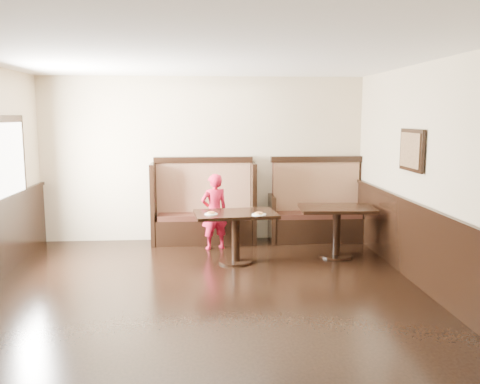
{
  "coord_description": "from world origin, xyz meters",
  "views": [
    {
      "loc": [
        -0.0,
        -5.22,
        2.15
      ],
      "look_at": [
        0.55,
        2.35,
        1.0
      ],
      "focal_mm": 38.0,
      "sensor_mm": 36.0,
      "label": 1
    }
  ],
  "objects": [
    {
      "name": "table_neighbor",
      "position": [
        2.02,
        2.23,
        0.58
      ],
      "size": [
        1.15,
        0.79,
        0.77
      ],
      "rotation": [
        0.0,
        0.0,
        -0.06
      ],
      "color": "black",
      "rests_on": "ground"
    },
    {
      "name": "child",
      "position": [
        0.17,
        2.82,
        0.61
      ],
      "size": [
        0.52,
        0.43,
        1.23
      ],
      "primitive_type": "imported",
      "rotation": [
        0.0,
        0.0,
        3.49
      ],
      "color": "red",
      "rests_on": "ground"
    },
    {
      "name": "pizza_plate_left",
      "position": [
        0.1,
        1.91,
        0.76
      ],
      "size": [
        0.19,
        0.19,
        0.03
      ],
      "color": "white",
      "rests_on": "table_main"
    },
    {
      "name": "booth_main",
      "position": [
        0.0,
        3.3,
        0.53
      ],
      "size": [
        1.75,
        0.72,
        1.45
      ],
      "color": "black",
      "rests_on": "ground"
    },
    {
      "name": "booth_neighbor",
      "position": [
        1.95,
        3.29,
        0.48
      ],
      "size": [
        1.65,
        0.72,
        1.45
      ],
      "color": "black",
      "rests_on": "ground"
    },
    {
      "name": "room_shell",
      "position": [
        -0.3,
        0.28,
        0.67
      ],
      "size": [
        7.0,
        7.0,
        7.0
      ],
      "color": "#C6B190",
      "rests_on": "ground"
    },
    {
      "name": "ground",
      "position": [
        0.0,
        0.0,
        0.0
      ],
      "size": [
        7.0,
        7.0,
        0.0
      ],
      "primitive_type": "plane",
      "color": "black",
      "rests_on": "ground"
    },
    {
      "name": "table_main",
      "position": [
        0.46,
        2.03,
        0.57
      ],
      "size": [
        1.25,
        0.85,
        0.75
      ],
      "rotation": [
        0.0,
        0.0,
        0.11
      ],
      "color": "black",
      "rests_on": "ground"
    },
    {
      "name": "pizza_plate_right",
      "position": [
        0.78,
        1.82,
        0.76
      ],
      "size": [
        0.2,
        0.2,
        0.04
      ],
      "color": "white",
      "rests_on": "table_main"
    }
  ]
}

